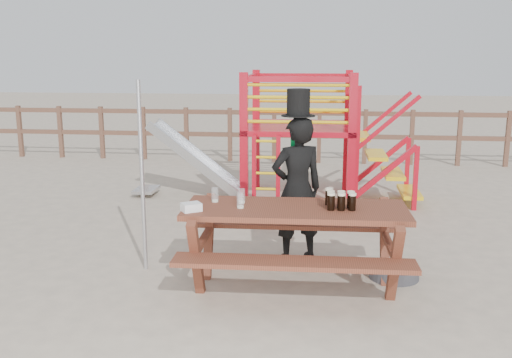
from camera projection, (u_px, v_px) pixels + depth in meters
name	position (u px, v px, depth m)	size (l,w,h in m)	color
ground	(265.00, 283.00, 5.98)	(60.00, 60.00, 0.00)	#BBA992
back_fence	(297.00, 130.00, 12.62)	(15.09, 0.09, 1.20)	brown
playground_fort	(295.00, 136.00, 9.22)	(4.71, 1.84, 2.10)	red
picnic_table	(295.00, 238.00, 5.74)	(2.26, 1.59, 0.86)	brown
man_with_hat	(297.00, 185.00, 6.51)	(0.72, 0.61, 1.98)	black
metal_pole	(142.00, 177.00, 6.16)	(0.05, 0.05, 2.09)	#B2B2B7
parasol_base	(394.00, 272.00, 6.11)	(0.53, 0.53, 0.22)	#3A3A3F
paper_bag	(191.00, 207.00, 5.52)	(0.18, 0.14, 0.08)	white
stout_pints	(339.00, 200.00, 5.61)	(0.30, 0.28, 0.17)	black
empty_glasses	(232.00, 198.00, 5.77)	(0.37, 0.28, 0.15)	silver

